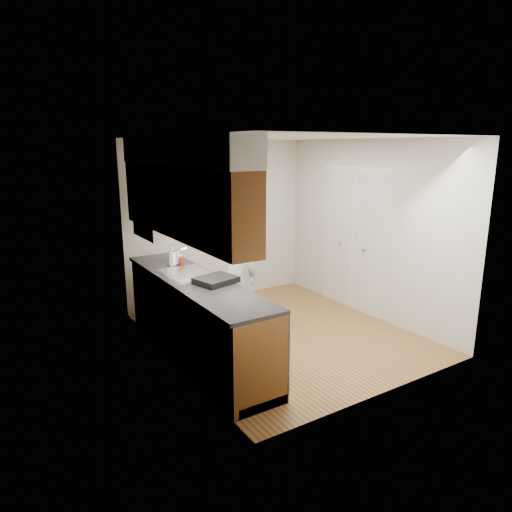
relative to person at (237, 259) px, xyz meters
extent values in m
plane|color=olive|center=(0.54, -0.19, -1.03)|extent=(3.50, 3.50, 0.00)
plane|color=white|center=(0.54, -0.19, 1.47)|extent=(3.50, 3.50, 0.00)
cube|color=beige|center=(-0.96, -0.19, 0.22)|extent=(0.02, 3.50, 2.50)
cube|color=beige|center=(2.04, -0.19, 0.22)|extent=(0.02, 3.50, 2.50)
cube|color=beige|center=(0.54, 1.56, 0.22)|extent=(3.00, 0.02, 2.50)
cube|color=brown|center=(-0.66, -0.19, -0.58)|extent=(0.60, 2.80, 0.90)
cube|color=black|center=(-0.67, -0.19, -0.11)|extent=(0.63, 2.80, 0.04)
cube|color=#B2B2B7|center=(-0.66, 0.01, -0.14)|extent=(0.48, 0.68, 0.14)
cube|color=#B2B2B7|center=(-0.66, 0.01, -0.09)|extent=(0.52, 0.72, 0.01)
cube|color=#B2B2B7|center=(-0.36, -1.29, -0.56)|extent=(0.03, 0.60, 0.80)
cube|color=brown|center=(-0.79, -0.19, 0.79)|extent=(0.33, 2.80, 0.75)
cube|color=silver|center=(-0.79, -0.19, 1.32)|extent=(0.35, 2.80, 0.30)
cube|color=#A5A5AA|center=(-0.73, 0.66, 0.34)|extent=(0.46, 0.75, 0.16)
cube|color=white|center=(2.03, 0.11, -0.01)|extent=(0.02, 1.22, 2.05)
cube|color=slate|center=(0.00, 0.00, -1.03)|extent=(0.59, 0.86, 0.01)
imported|color=#99B3BA|center=(0.00, 0.00, 0.00)|extent=(0.54, 0.76, 2.04)
imported|color=white|center=(-0.65, 0.49, 0.04)|extent=(0.15, 0.15, 0.28)
imported|color=white|center=(-0.55, 0.56, -0.01)|extent=(0.11, 0.11, 0.17)
imported|color=white|center=(-0.53, 0.79, -0.02)|extent=(0.16, 0.16, 0.15)
cylinder|color=#9D2D1B|center=(-0.55, 0.44, -0.04)|extent=(0.06, 0.06, 0.11)
cube|color=black|center=(-0.53, -0.47, -0.06)|extent=(0.49, 0.44, 0.07)
camera|label=1|loc=(-2.70, -4.74, 1.36)|focal=32.00mm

